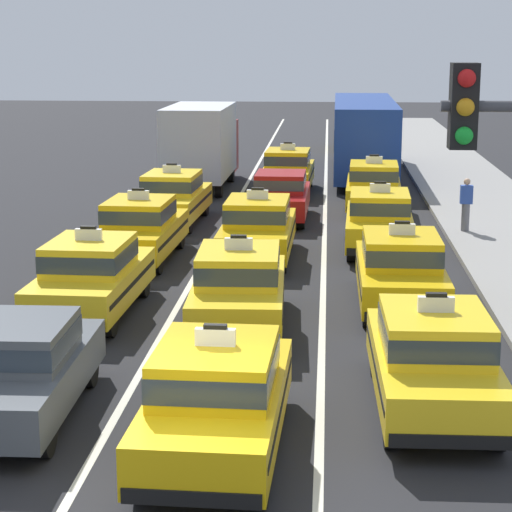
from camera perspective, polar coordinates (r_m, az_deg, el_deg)
The scene contains 20 objects.
ground_plane at distance 12.60m, azimuth -3.87°, elevation -14.64°, with size 160.00×160.00×0.00m, color #232326.
lane_stripe_left_center at distance 31.77m, azimuth -1.69°, elevation 2.24°, with size 0.14×80.00×0.01m, color silver.
lane_stripe_center_right at distance 31.61m, azimuth 4.09°, elevation 2.16°, with size 0.14×80.00×0.01m, color silver.
sedan_left_nearest at distance 15.40m, azimuth -13.80°, elevation -6.36°, with size 1.86×4.34×1.58m.
taxi_left_second at distance 20.77m, azimuth -9.70°, elevation -1.12°, with size 1.94×4.61×1.96m.
taxi_left_third at distance 25.75m, azimuth -6.86°, elevation 1.66°, with size 1.95×4.61×1.96m.
taxi_left_fourth at distance 30.79m, azimuth -4.93°, elevation 3.52°, with size 1.98×4.62×1.96m.
box_truck_left_fifth at distance 38.27m, azimuth -3.19°, elevation 6.71°, with size 2.37×6.99×3.27m.
taxi_center_nearest at distance 13.70m, azimuth -2.32°, elevation -8.27°, with size 1.94×4.61×1.96m.
taxi_center_second at distance 19.56m, azimuth -1.01°, elevation -1.80°, with size 1.96×4.62×1.96m.
taxi_center_third at distance 25.66m, azimuth 0.11°, elevation 1.71°, with size 1.88×4.58×1.96m.
sedan_center_fourth at distance 31.27m, azimuth 1.46°, elevation 3.64°, with size 1.83×4.33×1.58m.
taxi_center_fifth at distance 36.98m, azimuth 1.89°, elevation 5.10°, with size 1.96×4.62×1.96m.
taxi_right_nearest at distance 15.52m, azimuth 10.41°, elevation -5.93°, with size 1.90×4.59×1.96m.
taxi_right_second at distance 21.26m, azimuth 8.53°, elevation -0.76°, with size 1.83×4.56×1.96m.
taxi_right_third at distance 27.00m, azimuth 7.29°, elevation 2.16°, with size 1.96×4.62×1.96m.
taxi_right_fourth at distance 33.22m, azimuth 6.95°, elevation 4.15°, with size 1.98×4.62×1.96m.
bus_right_fifth at distance 41.87m, azimuth 6.39°, elevation 7.22°, with size 2.61×11.22×3.22m.
taxi_right_sixth at distance 51.47m, azimuth 5.90°, elevation 7.20°, with size 1.88×4.59×1.96m.
pedestrian_mid_block at distance 29.47m, azimuth 12.31°, elevation 3.00°, with size 0.36×0.24×1.58m.
Camera 1 is at (1.65, -11.07, 5.79)m, focal length 67.68 mm.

